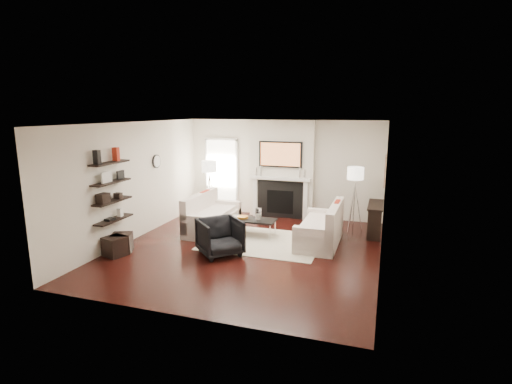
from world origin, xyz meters
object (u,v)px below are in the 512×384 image
(lamp_right_shade, at_px, (356,173))
(ottoman_near, at_px, (122,243))
(loveseat_left_base, at_px, (213,223))
(loveseat_right_base, at_px, (319,235))
(armchair, at_px, (220,235))
(coffee_table, at_px, (253,220))
(lamp_left_shade, at_px, (209,166))

(lamp_right_shade, relative_size, ottoman_near, 1.00)
(loveseat_left_base, relative_size, loveseat_right_base, 1.00)
(loveseat_right_base, distance_m, armchair, 2.29)
(coffee_table, xyz_separation_m, lamp_right_shade, (2.24, 1.20, 1.05))
(lamp_left_shade, relative_size, ottoman_near, 1.00)
(armchair, relative_size, lamp_left_shade, 2.09)
(loveseat_right_base, bearing_deg, armchair, -144.04)
(loveseat_right_base, height_order, armchair, armchair)
(armchair, height_order, lamp_left_shade, lamp_left_shade)
(coffee_table, distance_m, lamp_left_shade, 2.30)
(loveseat_right_base, height_order, coffee_table, same)
(armchair, bearing_deg, loveseat_left_base, 74.42)
(armchair, xyz_separation_m, ottoman_near, (-2.04, -0.51, -0.22))
(armchair, bearing_deg, lamp_right_shade, 1.15)
(loveseat_left_base, xyz_separation_m, lamp_right_shade, (3.31, 1.13, 1.24))
(ottoman_near, bearing_deg, lamp_right_shade, 34.53)
(coffee_table, relative_size, lamp_right_shade, 2.75)
(armchair, relative_size, lamp_right_shade, 2.09)
(loveseat_left_base, bearing_deg, lamp_right_shade, 18.78)
(loveseat_right_base, xyz_separation_m, lamp_right_shade, (0.63, 1.26, 1.24))
(loveseat_left_base, distance_m, armchair, 1.70)
(ottoman_near, bearing_deg, armchair, 14.13)
(loveseat_left_base, height_order, ottoman_near, loveseat_left_base)
(lamp_left_shade, bearing_deg, lamp_right_shade, 0.10)
(lamp_right_shade, xyz_separation_m, ottoman_near, (-4.52, -3.11, -1.25))
(coffee_table, xyz_separation_m, lamp_left_shade, (-1.66, 1.20, 1.05))
(loveseat_left_base, distance_m, ottoman_near, 2.32)
(armchair, bearing_deg, loveseat_right_base, -9.20)
(lamp_left_shade, distance_m, lamp_right_shade, 3.90)
(loveseat_left_base, height_order, lamp_left_shade, lamp_left_shade)
(loveseat_left_base, bearing_deg, loveseat_right_base, -2.77)
(ottoman_near, bearing_deg, coffee_table, 39.93)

